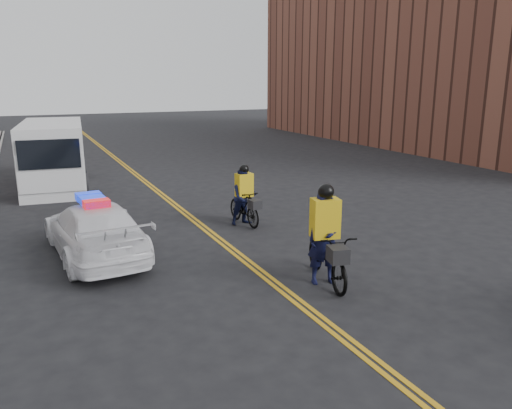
{
  "coord_description": "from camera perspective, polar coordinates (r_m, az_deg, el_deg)",
  "views": [
    {
      "loc": [
        -4.58,
        -8.57,
        4.24
      ],
      "look_at": [
        0.4,
        2.07,
        1.3
      ],
      "focal_mm": 35.0,
      "sensor_mm": 36.0,
      "label": 1
    }
  ],
  "objects": [
    {
      "name": "building_across",
      "position": [
        37.6,
        20.68,
        15.09
      ],
      "size": [
        12.0,
        30.0,
        11.0
      ],
      "primitive_type": "cube",
      "color": "brown",
      "rests_on": "ground"
    },
    {
      "name": "cargo_van",
      "position": [
        21.66,
        -22.1,
        5.13
      ],
      "size": [
        2.85,
        6.4,
        2.6
      ],
      "rotation": [
        0.0,
        0.0,
        -0.1
      ],
      "color": "silver",
      "rests_on": "ground"
    },
    {
      "name": "cyclist_far",
      "position": [
        14.92,
        -1.33,
        0.4
      ],
      "size": [
        0.86,
        1.84,
        1.83
      ],
      "rotation": [
        0.0,
        0.0,
        0.08
      ],
      "color": "black",
      "rests_on": "ground"
    },
    {
      "name": "cyclist_near",
      "position": [
        10.71,
        7.8,
        -5.08
      ],
      "size": [
        1.23,
        2.33,
        2.17
      ],
      "rotation": [
        0.0,
        0.0,
        -0.22
      ],
      "color": "black",
      "rests_on": "ground"
    },
    {
      "name": "center_line_left",
      "position": [
        17.69,
        -9.59,
        -0.01
      ],
      "size": [
        0.1,
        60.0,
        0.01
      ],
      "primitive_type": "cube",
      "color": "#C28B16",
      "rests_on": "ground"
    },
    {
      "name": "police_cruiser",
      "position": [
        12.84,
        -17.95,
        -2.74
      ],
      "size": [
        2.27,
        4.8,
        1.51
      ],
      "rotation": [
        0.0,
        0.0,
        3.22
      ],
      "color": "white",
      "rests_on": "ground"
    },
    {
      "name": "ground",
      "position": [
        10.6,
        2.83,
        -9.54
      ],
      "size": [
        120.0,
        120.0,
        0.0
      ],
      "primitive_type": "plane",
      "color": "black",
      "rests_on": "ground"
    },
    {
      "name": "center_line_right",
      "position": [
        17.73,
        -9.09,
        0.04
      ],
      "size": [
        0.1,
        60.0,
        0.01
      ],
      "primitive_type": "cube",
      "color": "#C28B16",
      "rests_on": "ground"
    }
  ]
}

